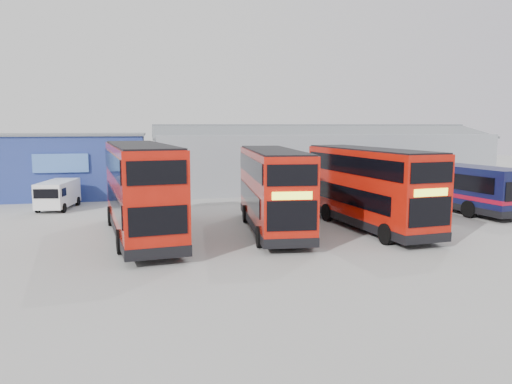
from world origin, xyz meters
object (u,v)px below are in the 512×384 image
office_block (70,165)px  maintenance_shed (316,159)px  double_decker_right (369,189)px  panel_van (58,194)px  single_decker_blue (448,186)px  double_decker_left (141,192)px  double_decker_centre (273,191)px

office_block → maintenance_shed: (22.00, 2.01, 0.02)m
double_decker_right → panel_van: (-18.36, 10.57, -1.16)m
double_decker_right → panel_van: size_ratio=2.33×
maintenance_shed → single_decker_blue: 15.15m
maintenance_shed → double_decker_right: (-3.44, -19.51, -0.35)m
double_decker_left → double_decker_right: double_decker_left is taller
maintenance_shed → double_decker_left: size_ratio=2.60×
office_block → double_decker_left: (6.06, -17.43, -0.16)m
double_decker_centre → double_decker_right: (5.46, -0.41, 0.02)m
double_decker_left → panel_van: 12.10m
single_decker_blue → panel_van: bearing=-21.9°
double_decker_right → office_block: bearing=130.0°
double_decker_centre → single_decker_blue: (13.75, 4.78, -0.68)m
single_decker_blue → maintenance_shed: bearing=-81.8°
single_decker_blue → double_decker_left: bearing=3.3°
maintenance_shed → panel_van: (-21.80, -8.94, -1.51)m
double_decker_left → panel_van: size_ratio=2.50×
maintenance_shed → single_decker_blue: bearing=-71.3°
double_decker_left → panel_van: (-5.87, 10.49, -1.33)m
maintenance_shed → double_decker_left: maintenance_shed is taller
maintenance_shed → double_decker_centre: size_ratio=2.82×
double_decker_centre → single_decker_blue: double_decker_centre is taller
double_decker_left → double_decker_centre: (7.04, 0.34, -0.18)m
single_decker_blue → double_decker_centre: bearing=8.7°
double_decker_left → double_decker_centre: bearing=175.0°
double_decker_right → maintenance_shed: bearing=73.3°
double_decker_right → double_decker_left: bearing=173.0°
office_block → panel_van: 7.09m
double_decker_centre → double_decker_right: bearing=0.3°
double_decker_left → double_decker_centre: 7.05m
double_decker_centre → single_decker_blue: size_ratio=0.91×
single_decker_blue → panel_van: 27.19m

